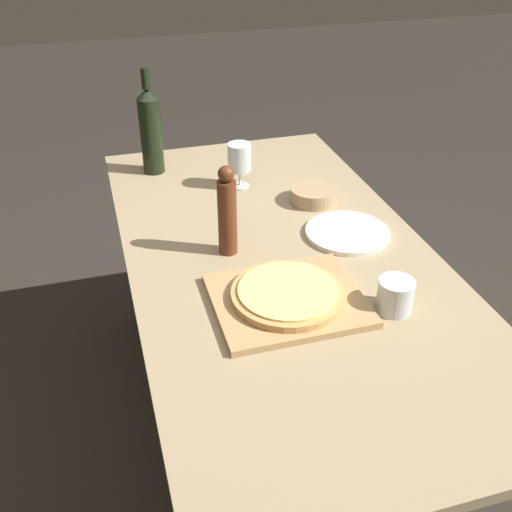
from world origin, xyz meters
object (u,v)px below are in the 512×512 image
(wine_bottle, at_px, (151,130))
(wine_glass, at_px, (239,158))
(pizza, at_px, (288,293))
(pepper_mill, at_px, (227,212))
(small_bowl, at_px, (313,195))

(wine_bottle, xyz_separation_m, wine_glass, (0.25, -0.20, -0.05))
(pizza, bearing_deg, pepper_mill, 106.83)
(wine_bottle, distance_m, wine_glass, 0.32)
(pizza, distance_m, pepper_mill, 0.29)
(pepper_mill, relative_size, small_bowl, 1.80)
(pizza, bearing_deg, small_bowl, 62.84)
(wine_bottle, bearing_deg, pizza, -76.64)
(pepper_mill, distance_m, wine_glass, 0.40)
(pepper_mill, bearing_deg, wine_glass, 70.65)
(pepper_mill, height_order, small_bowl, pepper_mill)
(pepper_mill, xyz_separation_m, small_bowl, (0.32, 0.21, -0.10))
(wine_glass, bearing_deg, pizza, -94.71)
(wine_glass, bearing_deg, pepper_mill, -109.35)
(wine_bottle, distance_m, small_bowl, 0.59)
(pizza, distance_m, small_bowl, 0.54)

